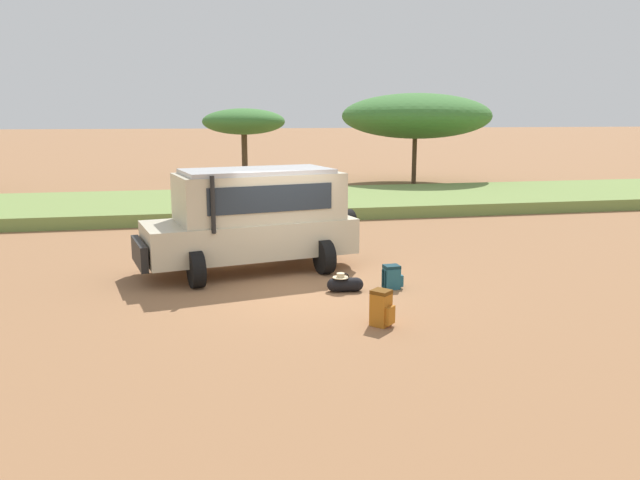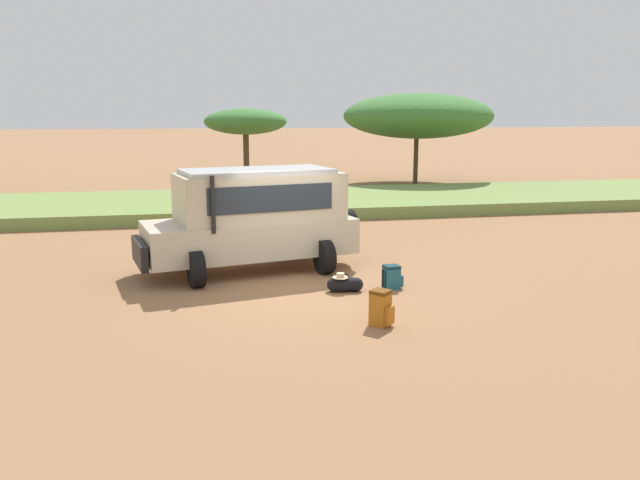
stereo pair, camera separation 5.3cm
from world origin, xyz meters
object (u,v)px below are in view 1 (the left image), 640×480
at_px(backpack_cluster_center, 381,308).
at_px(acacia_tree_left_mid, 244,122).
at_px(acacia_tree_centre_back, 416,116).
at_px(backpack_beside_front_wheel, 392,277).
at_px(duffel_bag_low_black_case, 345,284).
at_px(safari_vehicle, 254,217).

distance_m(backpack_cluster_center, acacia_tree_left_mid, 28.32).
bearing_deg(acacia_tree_centre_back, backpack_beside_front_wheel, -111.33).
height_order(backpack_beside_front_wheel, backpack_cluster_center, backpack_cluster_center).
height_order(backpack_beside_front_wheel, duffel_bag_low_black_case, backpack_beside_front_wheel).
bearing_deg(duffel_bag_low_black_case, safari_vehicle, 126.88).
relative_size(backpack_cluster_center, acacia_tree_left_mid, 0.13).
height_order(safari_vehicle, duffel_bag_low_black_case, safari_vehicle).
bearing_deg(duffel_bag_low_black_case, backpack_beside_front_wheel, 1.34).
distance_m(duffel_bag_low_black_case, acacia_tree_left_mid, 26.11).
bearing_deg(duffel_bag_low_black_case, backpack_cluster_center, -87.20).
bearing_deg(acacia_tree_centre_back, acacia_tree_left_mid, 143.08).
relative_size(duffel_bag_low_black_case, acacia_tree_left_mid, 0.16).
relative_size(safari_vehicle, backpack_cluster_center, 8.40).
bearing_deg(backpack_cluster_center, safari_vehicle, 111.79).
relative_size(backpack_cluster_center, duffel_bag_low_black_case, 0.84).
bearing_deg(safari_vehicle, duffel_bag_low_black_case, -53.12).
relative_size(backpack_cluster_center, acacia_tree_centre_back, 0.08).
xyz_separation_m(safari_vehicle, acacia_tree_centre_back, (10.34, 17.26, 2.32)).
xyz_separation_m(duffel_bag_low_black_case, acacia_tree_left_mid, (0.12, 25.92, 3.10)).
distance_m(safari_vehicle, acacia_tree_centre_back, 20.25).
relative_size(safari_vehicle, acacia_tree_left_mid, 1.10).
distance_m(backpack_beside_front_wheel, acacia_tree_left_mid, 26.09).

